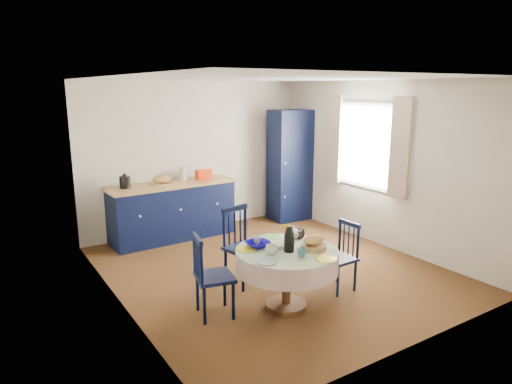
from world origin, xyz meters
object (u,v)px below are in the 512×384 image
mug_b (302,253)px  mug_c (299,234)px  chair_far (242,245)px  mug_d (257,240)px  kitchen_counter (173,210)px  chair_left (211,275)px  chair_right (341,256)px  pantry_cabinet (290,165)px  cobalt_bowl (258,244)px  dining_table (288,259)px  mug_a (272,250)px

mug_b → mug_c: mug_c is taller
chair_far → mug_d: (-0.11, -0.50, 0.24)m
kitchen_counter → chair_left: bearing=-106.4°
chair_left → kitchen_counter: bearing=-1.3°
chair_right → mug_b: size_ratio=8.11×
pantry_cabinet → mug_c: pantry_cabinet is taller
kitchen_counter → pantry_cabinet: bearing=-4.7°
kitchen_counter → mug_d: bearing=-93.5°
mug_c → cobalt_bowl: size_ratio=0.50×
cobalt_bowl → pantry_cabinet: bearing=47.6°
chair_right → chair_far: bearing=-133.4°
dining_table → mug_b: 0.30m
pantry_cabinet → chair_far: (-2.21, -1.99, -0.52)m
kitchen_counter → chair_right: size_ratio=2.48×
pantry_cabinet → mug_a: 3.71m
chair_far → mug_c: bearing=-66.0°
pantry_cabinet → mug_d: pantry_cabinet is taller
kitchen_counter → chair_left: (-0.66, -2.64, -0.01)m
mug_a → mug_c: (0.56, 0.26, 0.00)m
chair_right → mug_c: 0.60m
mug_a → mug_d: size_ratio=1.20×
mug_b → cobalt_bowl: bearing=114.0°
kitchen_counter → mug_c: kitchen_counter is taller
chair_far → chair_right: chair_far is taller
chair_far → mug_c: chair_far is taller
pantry_cabinet → chair_right: bearing=-112.5°
chair_right → mug_c: size_ratio=6.35×
pantry_cabinet → cobalt_bowl: size_ratio=7.58×
pantry_cabinet → chair_far: size_ratio=2.09×
chair_left → mug_b: (0.78, -0.53, 0.26)m
dining_table → mug_a: dining_table is taller
chair_right → mug_d: (-1.00, 0.29, 0.30)m
kitchen_counter → chair_far: size_ratio=2.15×
mug_b → kitchen_counter: bearing=92.1°
chair_left → chair_far: 0.91m
dining_table → chair_left: bearing=160.9°
dining_table → mug_b: (-0.01, -0.26, 0.16)m
kitchen_counter → mug_c: bearing=-82.4°
chair_left → mug_b: size_ratio=8.82×
mug_c → kitchen_counter: bearing=99.9°
dining_table → mug_c: bearing=34.5°
mug_b → mug_d: bearing=106.4°
mug_b → mug_c: (0.35, 0.49, 0.00)m
pantry_cabinet → chair_left: (-2.93, -2.55, -0.54)m
mug_b → dining_table: bearing=87.1°
dining_table → mug_c: (0.34, 0.23, 0.17)m
pantry_cabinet → mug_d: (-2.31, -2.50, -0.28)m
chair_left → chair_right: 1.63m
chair_far → mug_a: 0.90m
dining_table → mug_d: size_ratio=10.80×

